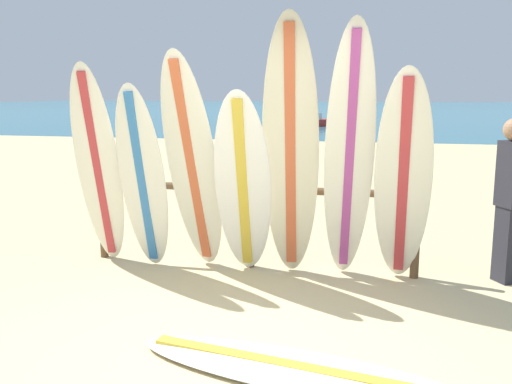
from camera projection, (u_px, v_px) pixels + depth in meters
ground_plane at (218, 359)px, 4.10m from camera, size 120.00×120.00×0.00m
ocean_water at (372, 109)px, 59.85m from camera, size 120.00×80.00×0.01m
surfboard_rack at (250, 206)px, 6.15m from camera, size 3.58×0.09×1.02m
surfboard_leaning_far_left at (98, 168)px, 6.02m from camera, size 0.58×0.88×2.20m
surfboard_leaning_left at (143, 179)px, 5.93m from camera, size 0.51×0.61×2.00m
surfboard_leaning_center_left at (192, 165)px, 5.84m from camera, size 0.65×0.88×2.31m
surfboard_leaning_center at (243, 186)px, 5.70m from camera, size 0.63×0.83×1.94m
surfboard_leaning_center_right at (291, 151)px, 5.64m from camera, size 0.61×0.70×2.65m
surfboard_leaning_right at (349, 157)px, 5.48m from camera, size 0.60×0.95×2.56m
surfboard_leaning_far_right at (403, 180)px, 5.41m from camera, size 0.55×0.85×2.14m
surfboard_lying_on_sand at (299, 370)px, 3.87m from camera, size 2.49×1.03×0.08m
beachgoer_standing at (510, 194)px, 5.61m from camera, size 0.28×0.31×1.65m
small_boat_offshore at (312, 121)px, 30.90m from camera, size 2.24×2.13×0.71m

